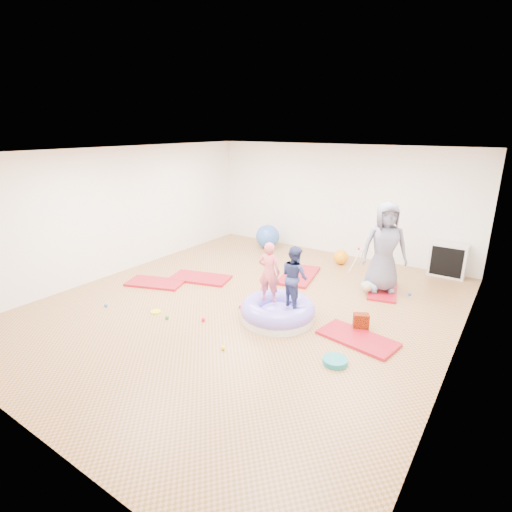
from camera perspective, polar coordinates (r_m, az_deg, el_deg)
The scene contains 19 objects.
room at distance 7.08m, azimuth -1.37°, elevation 3.23°, with size 7.01×8.01×2.81m.
gym_mat_front_left at distance 8.81m, azimuth -14.19°, elevation -3.72°, with size 1.19×0.59×0.05m, color #B41D2C.
gym_mat_mid_left at distance 8.89m, azimuth -7.96°, elevation -3.13°, with size 1.28×0.64×0.05m, color #B41D2C.
gym_mat_center_back at distance 9.00m, azimuth 6.13°, elevation -2.77°, with size 1.34×0.67×0.06m, color #B41D2C.
gym_mat_right at distance 6.62m, azimuth 14.30°, elevation -11.34°, with size 1.20×0.60×0.05m, color #B41D2C.
gym_mat_rear_right at distance 8.54m, azimuth 17.68°, elevation -4.77°, with size 1.08×0.54×0.05m, color #B41D2C.
inflatable_cushion at distance 6.98m, azimuth 3.12°, elevation -7.89°, with size 1.30×1.30×0.41m.
child_pink at distance 6.76m, azimuth 1.88°, elevation -1.91°, with size 0.39×0.25×1.06m, color #D35358.
child_navy at distance 6.60m, azimuth 5.54°, elevation -2.55°, with size 0.51×0.40×1.05m, color navy.
adult_caregiver at distance 8.25m, azimuth 17.90°, elevation 1.20°, with size 0.88×0.57×1.80m, color slate.
infant at distance 8.33m, azimuth 15.86°, elevation -4.20°, with size 0.36×0.37×0.21m.
ball_pit_balls at distance 7.19m, azimuth -4.03°, elevation -8.23°, with size 4.61×3.80×0.07m.
exercise_ball_blue at distance 10.99m, azimuth 1.67°, elevation 2.80°, with size 0.65×0.65×0.65m, color #315CB1.
exercise_ball_orange at distance 9.93m, azimuth 12.03°, elevation -0.15°, with size 0.35×0.35×0.35m, color orange.
infant_play_gym at distance 9.45m, azimuth 15.89°, elevation -0.21°, with size 0.71×0.67×0.54m.
cube_shelf at distance 9.84m, azimuth 25.72°, elevation -0.52°, with size 0.76×0.37×0.76m.
balance_disc at distance 5.95m, azimuth 11.21°, elevation -14.52°, with size 0.35×0.35×0.08m, color #167D81.
backpack at distance 6.87m, azimuth 14.76°, elevation -9.11°, with size 0.25×0.15×0.29m, color #B62B01.
yellow_toy at distance 7.51m, azimuth -14.12°, elevation -7.73°, with size 0.18×0.18×0.03m, color #F1F003.
Camera 1 is at (3.99, -5.56, 3.21)m, focal length 28.00 mm.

